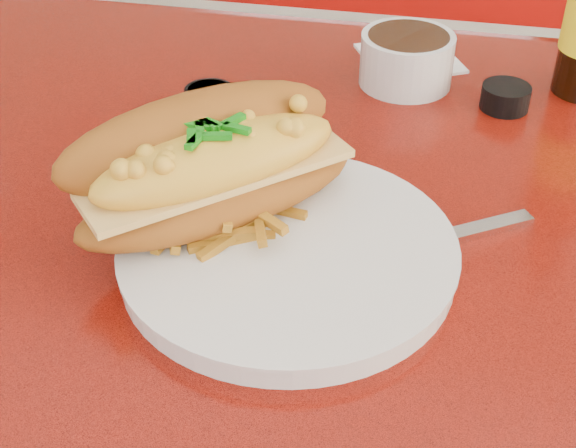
% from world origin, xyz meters
% --- Properties ---
extents(diner_table, '(1.23, 0.83, 0.77)m').
position_xyz_m(diner_table, '(0.00, 0.00, 0.61)').
color(diner_table, red).
rests_on(diner_table, ground).
extents(booth_bench_far, '(1.20, 0.51, 0.90)m').
position_xyz_m(booth_bench_far, '(0.00, 0.81, 0.29)').
color(booth_bench_far, '#A5100B').
rests_on(booth_bench_far, ground).
extents(dinner_plate, '(0.30, 0.30, 0.02)m').
position_xyz_m(dinner_plate, '(-0.02, -0.11, 0.78)').
color(dinner_plate, silver).
rests_on(dinner_plate, diner_table).
extents(mac_hoagie, '(0.26, 0.25, 0.11)m').
position_xyz_m(mac_hoagie, '(-0.09, -0.08, 0.84)').
color(mac_hoagie, '#985518').
rests_on(mac_hoagie, dinner_plate).
extents(fries_pile, '(0.12, 0.12, 0.03)m').
position_xyz_m(fries_pile, '(-0.08, -0.09, 0.80)').
color(fries_pile, '#C18521').
rests_on(fries_pile, dinner_plate).
extents(fork, '(0.05, 0.15, 0.00)m').
position_xyz_m(fork, '(-0.08, -0.05, 0.79)').
color(fork, silver).
rests_on(fork, dinner_plate).
extents(gravy_ramekin, '(0.12, 0.12, 0.06)m').
position_xyz_m(gravy_ramekin, '(0.04, 0.23, 0.80)').
color(gravy_ramekin, silver).
rests_on(gravy_ramekin, diner_table).
extents(sauce_cup_left, '(0.07, 0.07, 0.03)m').
position_xyz_m(sauce_cup_left, '(-0.15, 0.12, 0.78)').
color(sauce_cup_left, black).
rests_on(sauce_cup_left, diner_table).
extents(sauce_cup_right, '(0.06, 0.06, 0.03)m').
position_xyz_m(sauce_cup_right, '(0.15, 0.19, 0.78)').
color(sauce_cup_right, black).
rests_on(sauce_cup_right, diner_table).
extents(knife, '(0.20, 0.14, 0.01)m').
position_xyz_m(knife, '(0.09, -0.06, 0.77)').
color(knife, silver).
rests_on(knife, diner_table).
extents(paper_napkin, '(0.14, 0.14, 0.00)m').
position_xyz_m(paper_napkin, '(0.04, 0.29, 0.77)').
color(paper_napkin, white).
rests_on(paper_napkin, diner_table).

